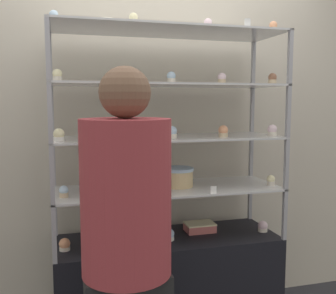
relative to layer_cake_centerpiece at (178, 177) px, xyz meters
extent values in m
cube|color=beige|center=(-0.07, 0.36, 0.27)|extent=(8.00, 0.05, 2.60)
cube|color=black|center=(-0.07, -0.02, -0.71)|extent=(1.39, 0.48, 0.65)
cube|color=#99999E|center=(-0.75, 0.21, -0.22)|extent=(0.02, 0.02, 0.32)
cube|color=#99999E|center=(0.61, 0.21, -0.22)|extent=(0.02, 0.02, 0.32)
cube|color=#99999E|center=(-0.75, -0.25, -0.22)|extent=(0.02, 0.02, 0.32)
cube|color=#99999E|center=(0.61, -0.25, -0.22)|extent=(0.02, 0.02, 0.32)
cube|color=silver|center=(-0.07, -0.02, -0.07)|extent=(1.39, 0.48, 0.01)
cube|color=#99999E|center=(-0.75, 0.21, 0.10)|extent=(0.02, 0.02, 0.32)
cube|color=#99999E|center=(0.61, 0.21, 0.10)|extent=(0.02, 0.02, 0.32)
cube|color=#99999E|center=(-0.75, -0.25, 0.10)|extent=(0.02, 0.02, 0.32)
cube|color=#99999E|center=(0.61, -0.25, 0.10)|extent=(0.02, 0.02, 0.32)
cube|color=silver|center=(-0.07, -0.02, 0.25)|extent=(1.39, 0.48, 0.01)
cube|color=#99999E|center=(-0.75, 0.21, 0.42)|extent=(0.02, 0.02, 0.32)
cube|color=#99999E|center=(0.61, 0.21, 0.42)|extent=(0.02, 0.02, 0.32)
cube|color=#99999E|center=(-0.75, -0.25, 0.42)|extent=(0.02, 0.02, 0.32)
cube|color=#99999E|center=(0.61, -0.25, 0.42)|extent=(0.02, 0.02, 0.32)
cube|color=silver|center=(-0.07, -0.02, 0.57)|extent=(1.39, 0.48, 0.01)
cube|color=#99999E|center=(-0.75, 0.21, 0.74)|extent=(0.02, 0.02, 0.32)
cube|color=#99999E|center=(0.61, 0.21, 0.74)|extent=(0.02, 0.02, 0.32)
cube|color=#99999E|center=(-0.75, -0.25, 0.74)|extent=(0.02, 0.02, 0.32)
cube|color=#99999E|center=(0.61, -0.25, 0.74)|extent=(0.02, 0.02, 0.32)
cube|color=silver|center=(-0.07, -0.02, 0.89)|extent=(1.39, 0.48, 0.01)
cylinder|color=#DBBC84|center=(0.00, 0.00, -0.01)|extent=(0.19, 0.19, 0.10)
cylinder|color=silver|center=(0.00, 0.00, 0.05)|extent=(0.20, 0.20, 0.02)
cube|color=#C66660|center=(0.16, 0.03, -0.36)|extent=(0.19, 0.13, 0.05)
cube|color=#F4EAB2|center=(0.16, 0.03, -0.33)|extent=(0.19, 0.13, 0.01)
cylinder|color=beige|center=(-0.70, -0.08, -0.37)|extent=(0.06, 0.06, 0.02)
sphere|color=#E5996B|center=(-0.70, -0.08, -0.34)|extent=(0.06, 0.06, 0.06)
cylinder|color=beige|center=(-0.38, -0.15, -0.37)|extent=(0.06, 0.06, 0.02)
sphere|color=white|center=(-0.38, -0.15, -0.34)|extent=(0.06, 0.06, 0.06)
cylinder|color=white|center=(-0.08, -0.07, -0.37)|extent=(0.06, 0.06, 0.02)
sphere|color=silver|center=(-0.08, -0.07, -0.34)|extent=(0.06, 0.06, 0.06)
cylinder|color=beige|center=(0.56, -0.08, -0.37)|extent=(0.06, 0.06, 0.02)
sphere|color=silver|center=(0.56, -0.08, -0.34)|extent=(0.06, 0.06, 0.06)
cube|color=white|center=(-0.14, -0.25, -0.36)|extent=(0.04, 0.00, 0.04)
cylinder|color=#CCB28C|center=(-0.70, -0.11, -0.05)|extent=(0.05, 0.05, 0.03)
sphere|color=silver|center=(-0.70, -0.11, -0.02)|extent=(0.05, 0.05, 0.05)
cylinder|color=#CCB28C|center=(-0.29, -0.08, -0.05)|extent=(0.05, 0.05, 0.03)
sphere|color=#F4EAB2|center=(-0.29, -0.08, -0.02)|extent=(0.05, 0.05, 0.05)
cylinder|color=beige|center=(0.59, -0.13, -0.05)|extent=(0.05, 0.05, 0.03)
sphere|color=#F4EAB2|center=(0.59, -0.13, -0.02)|extent=(0.05, 0.05, 0.05)
cube|color=white|center=(0.14, -0.25, -0.04)|extent=(0.04, 0.00, 0.04)
cylinder|color=white|center=(-0.71, -0.15, 0.27)|extent=(0.06, 0.06, 0.02)
sphere|color=#F4EAB2|center=(-0.71, -0.15, 0.30)|extent=(0.06, 0.06, 0.06)
cylinder|color=#CCB28C|center=(-0.38, -0.16, 0.27)|extent=(0.06, 0.06, 0.02)
sphere|color=#E5996B|center=(-0.38, -0.16, 0.30)|extent=(0.06, 0.06, 0.06)
cylinder|color=beige|center=(-0.07, -0.11, 0.27)|extent=(0.06, 0.06, 0.02)
sphere|color=silver|center=(-0.07, -0.11, 0.30)|extent=(0.06, 0.06, 0.06)
cylinder|color=#CCB28C|center=(0.25, -0.13, 0.27)|extent=(0.06, 0.06, 0.02)
sphere|color=#E5996B|center=(0.25, -0.13, 0.30)|extent=(0.06, 0.06, 0.06)
cylinder|color=beige|center=(0.58, -0.13, 0.27)|extent=(0.06, 0.06, 0.02)
sphere|color=silver|center=(0.58, -0.13, 0.30)|extent=(0.06, 0.06, 0.06)
cube|color=white|center=(-0.53, -0.25, 0.28)|extent=(0.04, 0.00, 0.04)
cylinder|color=beige|center=(-0.71, -0.10, 0.59)|extent=(0.05, 0.05, 0.03)
sphere|color=#F4EAB2|center=(-0.71, -0.10, 0.62)|extent=(0.05, 0.05, 0.05)
cylinder|color=#CCB28C|center=(-0.39, -0.10, 0.59)|extent=(0.05, 0.05, 0.03)
sphere|color=#E5996B|center=(-0.39, -0.10, 0.62)|extent=(0.05, 0.05, 0.05)
cylinder|color=beige|center=(-0.07, -0.10, 0.59)|extent=(0.05, 0.05, 0.03)
sphere|color=silver|center=(-0.07, -0.10, 0.62)|extent=(0.05, 0.05, 0.05)
cylinder|color=#CCB28C|center=(0.26, -0.08, 0.59)|extent=(0.05, 0.05, 0.03)
sphere|color=silver|center=(0.26, -0.08, 0.62)|extent=(0.05, 0.05, 0.05)
cylinder|color=#CCB28C|center=(0.57, -0.14, 0.59)|extent=(0.05, 0.05, 0.03)
sphere|color=#8C5B42|center=(0.57, -0.14, 0.62)|extent=(0.05, 0.05, 0.05)
cube|color=white|center=(-0.38, -0.25, 0.60)|extent=(0.04, 0.00, 0.04)
cylinder|color=white|center=(-0.72, -0.07, 0.91)|extent=(0.05, 0.05, 0.03)
sphere|color=silver|center=(-0.72, -0.07, 0.94)|extent=(0.05, 0.05, 0.05)
cylinder|color=white|center=(-0.30, -0.12, 0.91)|extent=(0.05, 0.05, 0.03)
sphere|color=#F4EAB2|center=(-0.30, -0.12, 0.94)|extent=(0.05, 0.05, 0.05)
cylinder|color=#CCB28C|center=(0.15, -0.10, 0.91)|extent=(0.05, 0.05, 0.03)
sphere|color=silver|center=(0.15, -0.10, 0.94)|extent=(0.05, 0.05, 0.05)
cylinder|color=#CCB28C|center=(0.57, -0.13, 0.91)|extent=(0.05, 0.05, 0.03)
sphere|color=#E5996B|center=(0.57, -0.13, 0.94)|extent=(0.05, 0.05, 0.05)
cube|color=white|center=(0.34, -0.25, 0.92)|extent=(0.04, 0.00, 0.04)
torus|color=#EFE5CC|center=(-0.43, -0.02, 0.92)|extent=(0.14, 0.14, 0.04)
cylinder|color=#993338|center=(-0.45, -0.72, 0.07)|extent=(0.38, 0.38, 0.67)
sphere|color=brown|center=(-0.45, -0.72, 0.51)|extent=(0.22, 0.22, 0.22)
camera|label=1|loc=(-0.71, -2.34, 0.47)|focal=42.00mm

